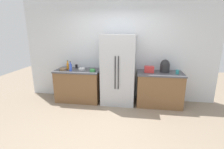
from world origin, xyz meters
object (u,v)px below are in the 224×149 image
Objects in this scene: bowl_b at (92,70)px; bowl_c at (63,69)px; toaster at (149,69)px; bottle_b at (70,67)px; cup_a at (76,66)px; bowl_a at (82,69)px; refrigerator at (118,70)px; cup_b at (177,72)px; rice_cooker at (165,66)px; bottle_a at (68,66)px.

bowl_c is at bearing 178.76° from bowl_b.
bowl_c is at bearing -177.24° from toaster.
bottle_b reaches higher than toaster.
toaster reaches higher than bowl_c.
bowl_a is (0.21, -0.17, -0.03)m from cup_a.
bowl_c is (-1.49, -0.11, -0.01)m from refrigerator.
cup_a is at bearing 174.20° from cup_b.
rice_cooker is at bearing 149.05° from cup_b.
bottle_b reaches higher than cup_b.
cup_b is at bearing -30.95° from rice_cooker.
rice_cooker is at bearing 6.57° from bowl_b.
cup_a is (-2.42, 0.11, -0.11)m from rice_cooker.
rice_cooker is at bearing 5.71° from bottle_b.
refrigerator reaches higher than bottle_b.
cup_a is 0.40m from bowl_c.
rice_cooker is at bearing 4.20° from bowl_c.
bottle_a is at bearing 166.66° from bowl_b.
refrigerator is at bearing 4.31° from bowl_c.
bottle_b is (-2.06, -0.16, 0.02)m from toaster.
cup_b is at bearing -6.72° from toaster.
cup_b is 2.49m from bowl_a.
bowl_b reaches higher than bowl_c.
refrigerator is 10.74× the size of bowl_a.
bottle_a is 0.26m from bottle_b.
bowl_a is at bearing 179.30° from toaster.
bowl_a is at bearing 36.09° from bottle_b.
bottle_a is 0.94× the size of bottle_b.
rice_cooker is 2.47m from bottle_b.
cup_a is at bearing 84.55° from bottle_b.
bottle_a is at bearing 176.12° from bowl_a.
bottle_a is (-2.62, -0.04, -0.07)m from rice_cooker.
bottle_b is (0.16, -0.21, 0.01)m from bottle_a.
bottle_a is (-2.22, 0.05, 0.01)m from toaster.
bottle_a is at bearing -179.18° from rice_cooker.
cup_a is 0.99× the size of cup_b.
rice_cooker reaches higher than bowl_a.
toaster reaches higher than cup_a.
bowl_a is 1.20× the size of bowl_b.
bottle_a reaches higher than toaster.
toaster is 2.27× the size of cup_b.
toaster is 2.29m from bowl_c.
bowl_b is at bearing -13.34° from bottle_a.
rice_cooker is at bearing -2.53° from cup_a.
bottle_a is 0.42m from bowl_a.
toaster is at bearing -1.29° from bottle_a.
rice_cooker reaches higher than bowl_c.
bowl_a is (0.25, 0.18, -0.08)m from bottle_b.
bottle_b is 2.45× the size of cup_b.
bottle_a is at bearing 177.43° from cup_b.
refrigerator is 1.01m from bowl_a.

